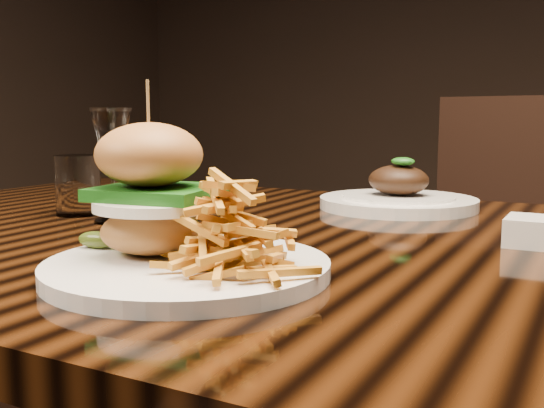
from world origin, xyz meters
The scene contains 7 objects.
dining_table centered at (0.00, 0.00, 0.67)m, with size 1.60×0.90×0.75m.
burger_plate centered at (-0.05, -0.24, 0.80)m, with size 0.27×0.27×0.19m.
ramekin centered at (0.23, 0.07, 0.77)m, with size 0.07×0.07×0.03m, color white.
wine_glass centered at (-0.32, -0.04, 0.87)m, with size 0.06×0.06×0.16m.
water_tumbler centered at (-0.42, -0.01, 0.80)m, with size 0.07×0.07×0.09m, color white.
far_dish centered at (0.00, 0.29, 0.77)m, with size 0.26×0.26×0.09m.
chair_far centered at (0.09, 0.89, 0.54)m, with size 0.54×0.54×0.95m.
Camera 1 is at (0.30, -0.72, 0.90)m, focal length 42.00 mm.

